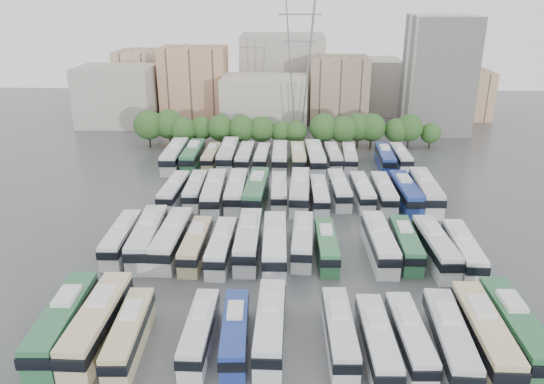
{
  "coord_description": "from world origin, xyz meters",
  "views": [
    {
      "loc": [
        -0.1,
        -65.79,
        32.12
      ],
      "look_at": [
        -2.52,
        8.69,
        3.0
      ],
      "focal_mm": 35.0,
      "sensor_mm": 36.0,
      "label": 1
    }
  ],
  "objects_px": {
    "electricity_pylon": "(300,53)",
    "bus_r2_s6": "(279,191)",
    "bus_r3_s6": "(280,157)",
    "bus_r3_s10": "(349,157)",
    "bus_r1_s8": "(327,245)",
    "bus_r0_s6": "(270,326)",
    "bus_r2_s8": "(319,194)",
    "bus_r0_s0": "(63,322)",
    "bus_r1_s13": "(463,250)",
    "bus_r0_s9": "(377,341)",
    "bus_r0_s11": "(449,339)",
    "bus_r0_s12": "(484,334)",
    "bus_r2_s3": "(214,192)",
    "bus_r1_s7": "(303,240)",
    "bus_r0_s2": "(130,333)",
    "bus_r2_s11": "(384,192)",
    "apartment_tower": "(438,75)",
    "bus_r1_s0": "(122,238)",
    "bus_r1_s10": "(379,242)",
    "bus_r0_s10": "(410,338)",
    "bus_r0_s4": "(200,331)",
    "bus_r2_s2": "(196,190)",
    "bus_r3_s4": "(245,157)",
    "bus_r3_s3": "(228,155)",
    "bus_r3_s5": "(262,157)",
    "bus_r1_s11": "(406,243)",
    "bus_r3_s12": "(385,158)",
    "bus_r3_s2": "(211,157)",
    "bus_r3_s9": "(333,157)",
    "bus_r2_s12": "(406,192)",
    "bus_r3_s0": "(175,155)",
    "bus_r2_s7": "(300,191)",
    "bus_r3_s8": "(315,157)",
    "bus_r3_s1": "(193,155)",
    "bus_r1_s1": "(148,237)",
    "bus_r3_s7": "(298,157)",
    "bus_r1_s3": "(196,244)",
    "bus_r0_s13": "(515,328)",
    "bus_r1_s6": "(275,244)",
    "bus_r1_s4": "(222,246)",
    "bus_r1_s5": "(248,240)",
    "bus_r2_s10": "(362,191)",
    "bus_r0_s8": "(340,332)"
  },
  "relations": [
    {
      "from": "bus_r0_s2",
      "to": "bus_r0_s9",
      "type": "relative_size",
      "value": 1.0
    },
    {
      "from": "bus_r0_s0",
      "to": "bus_r1_s13",
      "type": "bearing_deg",
      "value": 19.29
    },
    {
      "from": "bus_r3_s6",
      "to": "bus_r3_s10",
      "type": "xyz_separation_m",
      "value": [
        13.2,
        1.0,
        -0.2
      ]
    },
    {
      "from": "bus_r0_s12",
      "to": "bus_r2_s8",
      "type": "distance_m",
      "value": 37.86
    },
    {
      "from": "bus_r2_s2",
      "to": "bus_r2_s7",
      "type": "bearing_deg",
      "value": -3.15
    },
    {
      "from": "apartment_tower",
      "to": "bus_r3_s1",
      "type": "relative_size",
      "value": 2.02
    },
    {
      "from": "bus_r1_s13",
      "to": "bus_r1_s5",
      "type": "bearing_deg",
      "value": 178.14
    },
    {
      "from": "bus_r3_s2",
      "to": "bus_r3_s9",
      "type": "bearing_deg",
      "value": 2.62
    },
    {
      "from": "bus_r0_s6",
      "to": "bus_r2_s12",
      "type": "relative_size",
      "value": 0.96
    },
    {
      "from": "bus_r1_s13",
      "to": "bus_r3_s8",
      "type": "xyz_separation_m",
      "value": [
        -16.52,
        36.42,
        0.2
      ]
    },
    {
      "from": "bus_r2_s11",
      "to": "apartment_tower",
      "type": "bearing_deg",
      "value": 67.09
    },
    {
      "from": "bus_r0_s8",
      "to": "bus_r1_s11",
      "type": "distance_m",
      "value": 21.14
    },
    {
      "from": "bus_r2_s8",
      "to": "bus_r3_s6",
      "type": "bearing_deg",
      "value": 108.2
    },
    {
      "from": "bus_r1_s1",
      "to": "bus_r2_s2",
      "type": "relative_size",
      "value": 1.18
    },
    {
      "from": "bus_r1_s3",
      "to": "bus_r1_s1",
      "type": "bearing_deg",
      "value": 169.94
    },
    {
      "from": "bus_r0_s0",
      "to": "bus_r1_s7",
      "type": "xyz_separation_m",
      "value": [
        23.32,
        18.86,
        -0.25
      ]
    },
    {
      "from": "bus_r0_s9",
      "to": "bus_r1_s0",
      "type": "xyz_separation_m",
      "value": [
        -29.66,
        20.34,
        0.03
      ]
    },
    {
      "from": "bus_r2_s12",
      "to": "bus_r3_s10",
      "type": "relative_size",
      "value": 1.13
    },
    {
      "from": "bus_r0_s12",
      "to": "bus_r2_s3",
      "type": "xyz_separation_m",
      "value": [
        -29.83,
        35.13,
        -0.02
      ]
    },
    {
      "from": "bus_r0_s9",
      "to": "bus_r3_s5",
      "type": "height_order",
      "value": "bus_r0_s9"
    },
    {
      "from": "bus_r0_s11",
      "to": "bus_r1_s7",
      "type": "xyz_separation_m",
      "value": [
        -12.98,
        20.17,
        -0.13
      ]
    },
    {
      "from": "bus_r1_s1",
      "to": "bus_r3_s7",
      "type": "distance_m",
      "value": 40.3
    },
    {
      "from": "bus_r1_s11",
      "to": "bus_r3_s4",
      "type": "height_order",
      "value": "bus_r3_s4"
    },
    {
      "from": "apartment_tower",
      "to": "bus_r2_s7",
      "type": "xyz_separation_m",
      "value": [
        -32.27,
        -46.21,
        -10.93
      ]
    },
    {
      "from": "bus_r3_s4",
      "to": "bus_r3_s10",
      "type": "xyz_separation_m",
      "value": [
        19.79,
        1.02,
        -0.11
      ]
    },
    {
      "from": "bus_r0_s10",
      "to": "bus_r2_s8",
      "type": "bearing_deg",
      "value": 98.39
    },
    {
      "from": "bus_r0_s12",
      "to": "bus_r1_s10",
      "type": "height_order",
      "value": "bus_r0_s12"
    },
    {
      "from": "bus_r2_s6",
      "to": "bus_r3_s6",
      "type": "bearing_deg",
      "value": 89.48
    },
    {
      "from": "bus_r0_s6",
      "to": "bus_r1_s13",
      "type": "height_order",
      "value": "bus_r0_s6"
    },
    {
      "from": "bus_r1_s11",
      "to": "bus_r3_s12",
      "type": "xyz_separation_m",
      "value": [
        3.31,
        35.45,
        0.03
      ]
    },
    {
      "from": "bus_r1_s6",
      "to": "bus_r3_s4",
      "type": "height_order",
      "value": "bus_r1_s6"
    },
    {
      "from": "apartment_tower",
      "to": "bus_r2_s2",
      "type": "relative_size",
      "value": 2.26
    },
    {
      "from": "bus_r1_s4",
      "to": "bus_r3_s0",
      "type": "distance_m",
      "value": 38.82
    },
    {
      "from": "bus_r1_s10",
      "to": "bus_r2_s3",
      "type": "distance_m",
      "value": 28.36
    },
    {
      "from": "bus_r1_s10",
      "to": "bus_r2_s7",
      "type": "distance_m",
      "value": 19.95
    },
    {
      "from": "bus_r0_s4",
      "to": "bus_r2_s2",
      "type": "xyz_separation_m",
      "value": [
        -6.56,
        36.8,
        0.09
      ]
    },
    {
      "from": "bus_r1_s11",
      "to": "bus_r2_s2",
      "type": "distance_m",
      "value": 34.67
    },
    {
      "from": "bus_r2_s6",
      "to": "bus_r2_s8",
      "type": "distance_m",
      "value": 6.42
    },
    {
      "from": "bus_r0_s10",
      "to": "bus_r0_s13",
      "type": "height_order",
      "value": "bus_r0_s13"
    },
    {
      "from": "bus_r0_s9",
      "to": "bus_r0_s11",
      "type": "bearing_deg",
      "value": 1.23
    },
    {
      "from": "bus_r2_s10",
      "to": "bus_r2_s12",
      "type": "bearing_deg",
      "value": -9.61
    },
    {
      "from": "bus_r1_s0",
      "to": "bus_r2_s11",
      "type": "distance_m",
      "value": 40.23
    },
    {
      "from": "bus_r0_s10",
      "to": "bus_r3_s4",
      "type": "height_order",
      "value": "bus_r3_s4"
    },
    {
      "from": "electricity_pylon",
      "to": "bus_r2_s6",
      "type": "xyz_separation_m",
      "value": [
        -3.53,
        -37.72,
        -16.91
      ]
    },
    {
      "from": "bus_r1_s13",
      "to": "bus_r3_s3",
      "type": "bearing_deg",
      "value": 133.19
    },
    {
      "from": "bus_r0_s9",
      "to": "bus_r2_s6",
      "type": "height_order",
      "value": "bus_r0_s9"
    },
    {
      "from": "bus_r2_s3",
      "to": "bus_r3_s0",
      "type": "height_order",
      "value": "bus_r3_s0"
    },
    {
      "from": "bus_r1_s8",
      "to": "bus_r0_s6",
      "type": "bearing_deg",
      "value": -111.68
    },
    {
      "from": "bus_r2_s12",
      "to": "bus_r2_s8",
      "type": "bearing_deg",
      "value": -179.13
    },
    {
      "from": "bus_r0_s12",
      "to": "bus_r1_s6",
      "type": "relative_size",
      "value": 1.01
    }
  ]
}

